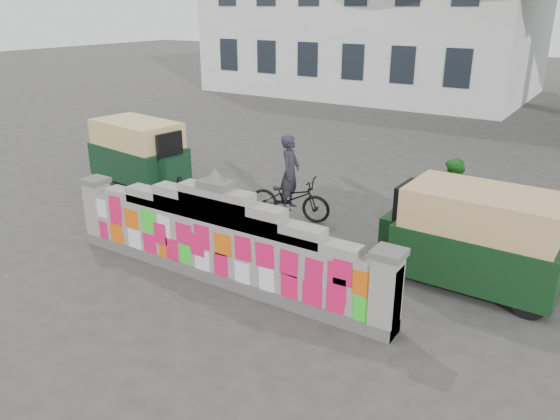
{
  "coord_description": "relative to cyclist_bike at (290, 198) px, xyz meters",
  "views": [
    {
      "loc": [
        5.45,
        -6.48,
        4.46
      ],
      "look_at": [
        0.59,
        1.0,
        1.1
      ],
      "focal_mm": 35.0,
      "sensor_mm": 36.0,
      "label": 1
    }
  ],
  "objects": [
    {
      "name": "ground",
      "position": [
        0.52,
        -3.11,
        -0.48
      ],
      "size": [
        100.0,
        100.0,
        0.0
      ],
      "primitive_type": "plane",
      "color": "#383533",
      "rests_on": "ground"
    },
    {
      "name": "parapet_wall",
      "position": [
        0.52,
        -3.12,
        0.27
      ],
      "size": [
        6.48,
        0.44,
        2.01
      ],
      "color": "#4C4C49",
      "rests_on": "ground"
    },
    {
      "name": "building",
      "position": [
        -6.48,
        18.87,
        3.53
      ],
      "size": [
        16.0,
        10.0,
        8.9
      ],
      "color": "silver",
      "rests_on": "ground"
    },
    {
      "name": "cyclist_bike",
      "position": [
        0.0,
        0.0,
        0.0
      ],
      "size": [
        1.93,
        1.0,
        0.97
      ],
      "primitive_type": "imported",
      "rotation": [
        0.0,
        0.0,
        1.77
      ],
      "color": "black",
      "rests_on": "ground"
    },
    {
      "name": "cyclist_rider",
      "position": [
        -0.0,
        0.0,
        0.34
      ],
      "size": [
        0.5,
        0.66,
        1.64
      ],
      "primitive_type": "imported",
      "rotation": [
        0.0,
        0.0,
        1.77
      ],
      "color": "#24222B",
      "rests_on": "ground"
    },
    {
      "name": "pedestrian",
      "position": [
        3.3,
        0.62,
        0.37
      ],
      "size": [
        0.88,
        1.0,
        1.71
      ],
      "primitive_type": "imported",
      "rotation": [
        0.0,
        0.0,
        -1.25
      ],
      "color": "#217B22",
      "rests_on": "ground"
    },
    {
      "name": "rickshaw_left",
      "position": [
        -4.67,
        0.06,
        0.38
      ],
      "size": [
        3.07,
        1.71,
        1.66
      ],
      "rotation": [
        0.0,
        0.0,
        -0.13
      ],
      "color": "black",
      "rests_on": "ground"
    },
    {
      "name": "rickshaw_right",
      "position": [
        4.17,
        -0.89,
        0.39
      ],
      "size": [
        3.05,
        1.47,
        1.68
      ],
      "rotation": [
        0.0,
        0.0,
        3.12
      ],
      "color": "black",
      "rests_on": "ground"
    }
  ]
}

